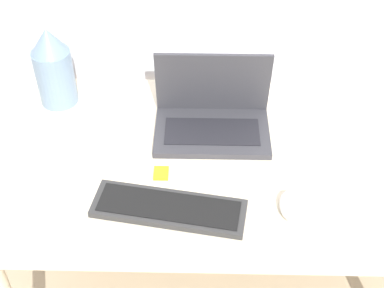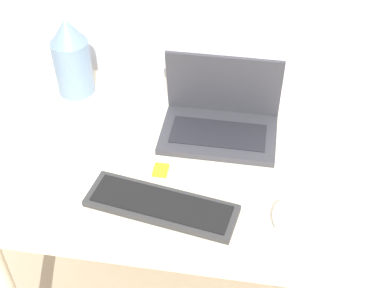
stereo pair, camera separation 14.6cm
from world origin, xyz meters
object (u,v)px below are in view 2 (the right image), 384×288
object	(u,v)px
laptop	(220,117)
mouse	(283,216)
keyboard	(161,206)
mp3_player	(161,170)
vase	(71,57)

from	to	relation	value
laptop	mouse	size ratio (longest dim) A/B	3.40
keyboard	laptop	bearing A→B (deg)	71.23
mp3_player	mouse	bearing A→B (deg)	-20.02
vase	mouse	bearing A→B (deg)	-33.17
mouse	mp3_player	distance (m)	0.37
laptop	mp3_player	bearing A→B (deg)	-125.13
mouse	vase	distance (m)	0.85
laptop	mp3_player	world-z (taller)	laptop
keyboard	mp3_player	bearing A→B (deg)	102.32
mouse	vase	world-z (taller)	vase
keyboard	vase	size ratio (longest dim) A/B	1.56
mouse	laptop	bearing A→B (deg)	121.43
keyboard	vase	bearing A→B (deg)	129.46
laptop	mouse	world-z (taller)	laptop
mouse	vase	bearing A→B (deg)	146.83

